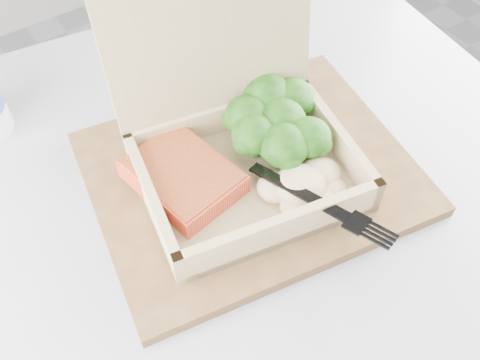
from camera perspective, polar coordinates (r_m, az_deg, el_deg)
cafe_table at (r=0.74m, az=2.02°, el=-8.93°), size 0.82×0.82×0.70m
serving_tray at (r=0.59m, az=1.15°, el=0.75°), size 0.39×0.33×0.01m
takeout_container at (r=0.55m, az=-0.42°, el=5.20°), size 0.26×0.24×0.21m
salmon_fillet at (r=0.56m, az=-6.11°, el=0.36°), size 0.10×0.12×0.02m
broccoli_pile at (r=0.59m, az=4.40°, el=5.84°), size 0.13×0.13×0.05m
mashed_potatoes at (r=0.54m, az=6.49°, el=-0.58°), size 0.09×0.08×0.03m
plastic_fork at (r=0.53m, az=4.38°, el=0.03°), size 0.06×0.17×0.02m
receipt at (r=0.73m, az=-6.51°, el=11.71°), size 0.12×0.16×0.00m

